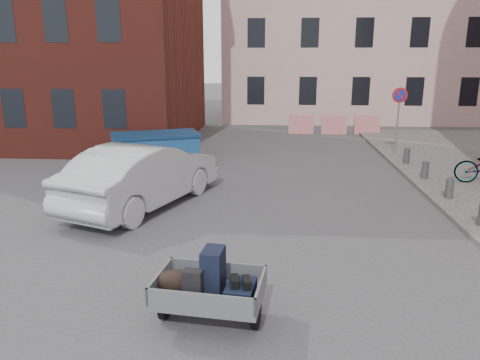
{
  "coord_description": "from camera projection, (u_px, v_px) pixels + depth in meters",
  "views": [
    {
      "loc": [
        1.07,
        -9.51,
        3.99
      ],
      "look_at": [
        0.29,
        1.27,
        1.1
      ],
      "focal_mm": 35.0,
      "sensor_mm": 36.0,
      "label": 1
    }
  ],
  "objects": [
    {
      "name": "bollards",
      "position": [
        449.0,
        189.0,
        13.03
      ],
      "size": [
        0.22,
        9.02,
        0.55
      ],
      "color": "#3A3A3D",
      "rests_on": "sidewalk"
    },
    {
      "name": "silver_car",
      "position": [
        143.0,
        175.0,
        12.62
      ],
      "size": [
        3.57,
        5.54,
        1.72
      ],
      "primitive_type": "imported",
      "rotation": [
        0.0,
        0.0,
        2.78
      ],
      "color": "#A5A7AC",
      "rests_on": "ground"
    },
    {
      "name": "no_parking_sign",
      "position": [
        399.0,
        107.0,
        18.47
      ],
      "size": [
        0.6,
        0.09,
        2.65
      ],
      "color": "gray",
      "rests_on": "sidewalk"
    },
    {
      "name": "barriers",
      "position": [
        334.0,
        125.0,
        24.3
      ],
      "size": [
        4.7,
        0.18,
        1.0
      ],
      "color": "red",
      "rests_on": "ground"
    },
    {
      "name": "trailer",
      "position": [
        209.0,
        287.0,
        7.06
      ],
      "size": [
        1.72,
        1.89,
        1.2
      ],
      "rotation": [
        0.0,
        0.0,
        -0.12
      ],
      "color": "black",
      "rests_on": "ground"
    },
    {
      "name": "ground",
      "position": [
        223.0,
        243.0,
        10.27
      ],
      "size": [
        120.0,
        120.0,
        0.0
      ],
      "primitive_type": "plane",
      "color": "#38383A",
      "rests_on": "ground"
    },
    {
      "name": "dumpster",
      "position": [
        156.0,
        151.0,
        16.9
      ],
      "size": [
        3.44,
        2.59,
        1.29
      ],
      "rotation": [
        0.0,
        0.0,
        0.37
      ],
      "color": "navy",
      "rests_on": "ground"
    },
    {
      "name": "building_pink",
      "position": [
        355.0,
        5.0,
        29.24
      ],
      "size": [
        16.0,
        8.0,
        14.0
      ],
      "primitive_type": "cube",
      "color": "#C29F95",
      "rests_on": "ground"
    }
  ]
}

